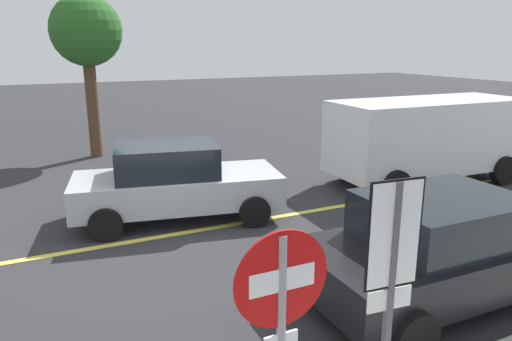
{
  "coord_description": "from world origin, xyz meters",
  "views": [
    {
      "loc": [
        -2.5,
        -8.54,
        3.6
      ],
      "look_at": [
        1.59,
        0.09,
        1.07
      ],
      "focal_mm": 33.65,
      "sensor_mm": 36.0,
      "label": 1
    }
  ],
  "objects": [
    {
      "name": "ground_plane",
      "position": [
        0.0,
        0.0,
        0.0
      ],
      "size": [
        80.0,
        80.0,
        0.0
      ],
      "primitive_type": "plane",
      "color": "#2D2D30"
    },
    {
      "name": "lane_marking_centre",
      "position": [
        3.0,
        0.0,
        0.01
      ],
      "size": [
        28.0,
        0.16,
        0.01
      ],
      "primitive_type": "cube",
      "color": "#E0D14C"
    },
    {
      "name": "stop_sign",
      "position": [
        -0.99,
        -5.78,
        1.6
      ],
      "size": [
        0.76,
        0.07,
        2.34
      ],
      "color": "gray",
      "rests_on": "ground_plane"
    },
    {
      "name": "speed_limit_sign",
      "position": [
        0.2,
        -5.6,
        1.76
      ],
      "size": [
        0.54,
        0.07,
        2.52
      ],
      "color": "#4C4C51",
      "rests_on": "ground_plane"
    },
    {
      "name": "white_van",
      "position": [
        6.83,
        0.72,
        1.27
      ],
      "size": [
        5.26,
        2.4,
        2.2
      ],
      "color": "white",
      "rests_on": "ground_plane"
    },
    {
      "name": "car_silver_far_lane",
      "position": [
        0.08,
        0.87,
        0.81
      ],
      "size": [
        4.49,
        2.58,
        1.61
      ],
      "color": "#B7BABF",
      "rests_on": "ground_plane"
    },
    {
      "name": "car_black_mid_road",
      "position": [
        2.69,
        -3.99,
        0.8
      ],
      "size": [
        4.44,
        2.15,
        1.57
      ],
      "color": "black",
      "rests_on": "ground_plane"
    },
    {
      "name": "tree_left_verge",
      "position": [
        -0.65,
        7.65,
        3.89
      ],
      "size": [
        2.19,
        2.19,
        5.09
      ],
      "color": "#513823",
      "rests_on": "ground_plane"
    }
  ]
}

